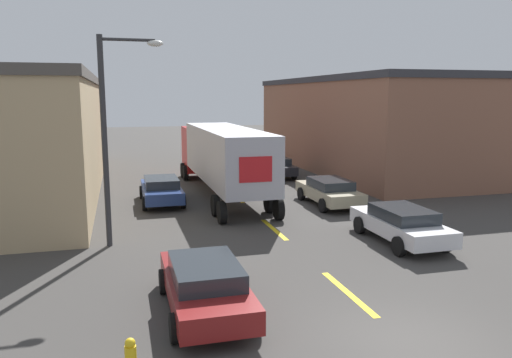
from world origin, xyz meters
TOP-DOWN VIEW (x-y plane):
  - ground_plane at (0.00, 0.00)m, footprint 160.00×160.00m
  - road_centerline at (0.00, 9.72)m, footprint 0.20×16.84m
  - warehouse_right at (12.20, 24.51)m, footprint 10.50×22.31m
  - semi_truck at (-0.62, 17.47)m, footprint 2.85×14.38m
  - parked_car_right_mid at (3.95, 13.30)m, footprint 2.02×4.62m
  - parked_car_right_near at (3.95, 6.80)m, footprint 2.02×4.62m
  - parked_car_left_near at (-3.95, 2.77)m, footprint 2.02×4.62m
  - parked_car_right_far at (3.95, 22.37)m, footprint 2.02×4.62m
  - parked_car_left_far at (-3.95, 15.88)m, footprint 2.02×4.62m
  - street_lamp at (-6.08, 9.16)m, footprint 2.21×0.32m

SIDE VIEW (x-z plane):
  - ground_plane at x=0.00m, z-range 0.00..0.00m
  - road_centerline at x=0.00m, z-range 0.00..0.01m
  - parked_car_right_mid at x=3.95m, z-range 0.06..1.37m
  - parked_car_right_near at x=3.95m, z-range 0.06..1.37m
  - parked_car_left_near at x=-3.95m, z-range 0.06..1.37m
  - parked_car_right_far at x=3.95m, z-range 0.06..1.37m
  - parked_car_left_far at x=-3.95m, z-range 0.06..1.37m
  - semi_truck at x=-0.62m, z-range 0.40..4.07m
  - warehouse_right at x=12.20m, z-range 0.01..6.61m
  - street_lamp at x=-6.08m, z-range 0.60..7.94m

